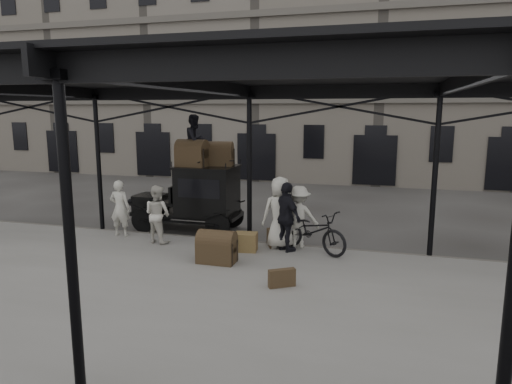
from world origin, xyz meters
TOP-DOWN VIEW (x-y plane):
  - ground at (0.00, 0.00)m, footprint 120.00×120.00m
  - platform at (0.00, -2.00)m, footprint 28.00×8.00m
  - canopy at (0.00, -1.72)m, footprint 22.50×9.00m
  - building_frontage at (0.00, 18.00)m, footprint 64.00×8.00m
  - taxi at (-2.12, 3.21)m, footprint 3.65×1.55m
  - porter_left at (-3.96, 1.45)m, footprint 0.66×0.47m
  - porter_midleft at (-2.53, 1.15)m, footprint 0.97×0.85m
  - porter_centre at (1.00, 1.61)m, footprint 1.17×1.02m
  - porter_official at (1.25, 1.33)m, footprint 1.15×1.08m
  - porter_right at (1.50, 1.80)m, footprint 1.17×0.73m
  - bicycle at (1.94, 1.50)m, footprint 2.31×1.72m
  - porter_roof at (-2.15, 3.11)m, footprint 0.78×0.92m
  - steamer_trunk_roof_near at (-2.20, 2.96)m, footprint 1.03×0.69m
  - steamer_trunk_roof_far at (-1.45, 3.41)m, footprint 0.96×0.66m
  - steamer_trunk_platform at (-0.24, -0.08)m, footprint 0.95×0.59m
  - wicker_hamper at (0.19, 1.04)m, footprint 0.65×0.52m
  - suitcase_upright at (0.73, 1.70)m, footprint 0.38×0.61m
  - suitcase_flat at (1.71, -1.23)m, footprint 0.59×0.45m

SIDE VIEW (x-z plane):
  - ground at x=0.00m, z-range 0.00..0.00m
  - platform at x=0.00m, z-range 0.00..0.15m
  - suitcase_flat at x=1.71m, z-range 0.15..0.55m
  - suitcase_upright at x=0.73m, z-range 0.15..0.60m
  - wicker_hamper at x=0.19m, z-range 0.15..0.65m
  - steamer_trunk_platform at x=-0.24m, z-range 0.15..0.85m
  - bicycle at x=1.94m, z-range 0.15..1.31m
  - porter_midleft at x=-2.53m, z-range 0.15..1.83m
  - porter_left at x=-3.96m, z-range 0.15..1.88m
  - porter_right at x=1.50m, z-range 0.15..1.89m
  - porter_official at x=1.25m, z-range 0.15..2.06m
  - porter_centre at x=1.00m, z-range 0.15..2.16m
  - taxi at x=-2.12m, z-range 0.11..2.29m
  - steamer_trunk_roof_far at x=-1.45m, z-range 2.18..2.83m
  - steamer_trunk_roof_near at x=-2.20m, z-range 2.18..2.90m
  - porter_roof at x=-2.15m, z-range 2.18..3.83m
  - canopy at x=0.00m, z-range 2.23..6.97m
  - building_frontage at x=0.00m, z-range 0.00..14.00m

